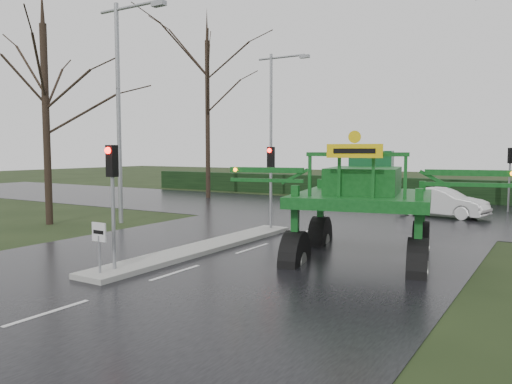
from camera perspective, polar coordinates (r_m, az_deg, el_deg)
The scene contains 15 objects.
ground at distance 14.09m, azimuth -9.17°, elevation -9.17°, with size 140.00×140.00×0.00m, color black.
road_main at distance 22.47m, azimuth 7.77°, elevation -3.90°, with size 14.00×80.00×0.02m, color black.
road_cross at distance 28.01m, azimuth 12.76°, elevation -2.26°, with size 80.00×12.00×0.02m, color black.
median_island at distance 17.14m, azimuth -5.89°, elevation -6.33°, with size 1.20×10.00×0.16m, color gray.
hedge_row at distance 35.57m, azimuth 16.97°, elevation 0.33°, with size 44.00×0.90×1.50m, color black.
keep_left_sign at distance 13.74m, azimuth -17.49°, elevation -5.18°, with size 0.50×0.07×1.35m.
traffic_signal_near at distance 13.88m, azimuth -16.11°, elevation 1.33°, with size 0.26×0.33×3.52m.
traffic_signal_mid at distance 20.58m, azimuth 1.70°, elevation 2.58°, with size 0.26×0.33×3.52m.
traffic_signal_far at distance 30.44m, azimuth 27.03°, elevation 2.77°, with size 0.26×0.33×3.52m.
street_light_left_near at distance 23.83m, azimuth -14.97°, elevation 10.91°, with size 3.85×0.30×10.00m.
street_light_left_far at distance 34.94m, azimuth 2.17°, elevation 9.06°, with size 3.85×0.30×10.00m.
tree_left_near at distance 24.70m, azimuth -22.95°, elevation 10.14°, with size 6.30×6.30×10.85m.
tree_left_far at distance 35.74m, azimuth -5.57°, elevation 10.81°, with size 7.70×7.70×13.26m.
crop_sprayer at distance 15.08m, azimuth 4.74°, elevation 0.73°, with size 8.63×6.18×4.91m.
white_sedan at distance 27.10m, azimuth 20.45°, elevation -2.69°, with size 1.54×4.42×1.46m, color silver.
Camera 1 is at (8.97, -10.32, 3.38)m, focal length 35.00 mm.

